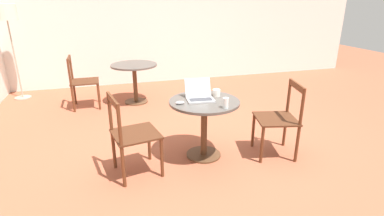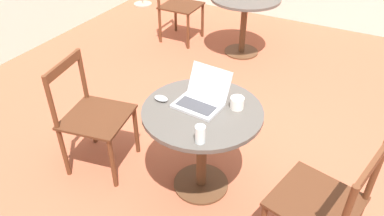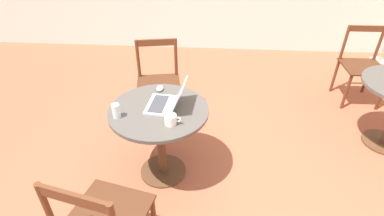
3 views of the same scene
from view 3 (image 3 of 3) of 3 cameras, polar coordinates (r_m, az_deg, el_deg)
ground_plane at (r=2.66m, az=1.45°, el=-16.25°), size 16.00×16.00×0.00m
cafe_table_near at (r=2.49m, az=-6.17°, el=-3.00°), size 0.81×0.81×0.70m
chair_near_back at (r=3.27m, az=-6.38°, el=4.75°), size 0.53×0.53×0.89m
chair_mid_back at (r=4.16m, az=29.60°, el=7.07°), size 0.47×0.47×0.89m
laptop at (r=2.40m, az=-4.85°, el=1.20°), size 0.33×0.33×0.22m
mouse at (r=2.64m, az=-6.13°, el=3.77°), size 0.06×0.10×0.03m
mug at (r=2.20m, az=-4.06°, el=-2.22°), size 0.13×0.09×0.08m
drinking_glass at (r=2.33m, az=-14.26°, el=-0.55°), size 0.06×0.06×0.11m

